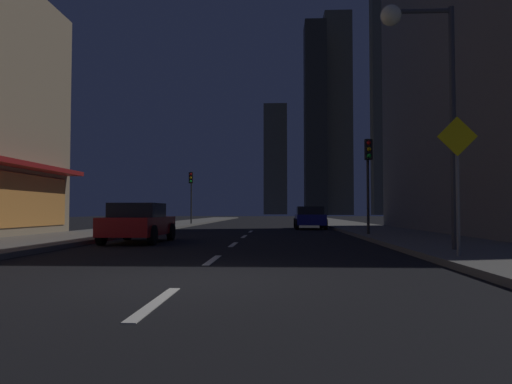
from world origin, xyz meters
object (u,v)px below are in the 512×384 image
object	(u,v)px
traffic_light_near_right	(368,165)
fire_hydrant_far_left	(162,222)
traffic_light_far_left	(191,186)
pedestrian_crossing_sign	(458,173)
street_lamp_right	(421,66)
car_parked_near	(139,222)
car_parked_far	(310,218)

from	to	relation	value
traffic_light_near_right	fire_hydrant_far_left	bearing A→B (deg)	141.27
traffic_light_far_left	pedestrian_crossing_sign	bearing A→B (deg)	-67.81
traffic_light_far_left	street_lamp_right	distance (m)	27.63
car_parked_near	fire_hydrant_far_left	distance (m)	12.97
car_parked_far	pedestrian_crossing_sign	xyz separation A→B (m)	(2.00, -20.03, 1.28)
car_parked_near	street_lamp_right	world-z (taller)	street_lamp_right
car_parked_far	traffic_light_near_right	world-z (taller)	traffic_light_near_right
street_lamp_right	traffic_light_near_right	bearing A→B (deg)	89.15
fire_hydrant_far_left	traffic_light_far_left	size ratio (longest dim) A/B	0.16
car_parked_near	traffic_light_far_left	world-z (taller)	traffic_light_far_left
car_parked_far	street_lamp_right	bearing A→B (deg)	-84.40
fire_hydrant_far_left	traffic_light_far_left	distance (m)	8.50
traffic_light_near_right	traffic_light_far_left	distance (m)	20.40
fire_hydrant_far_left	traffic_light_near_right	bearing A→B (deg)	-38.73
traffic_light_far_left	traffic_light_near_right	bearing A→B (deg)	-57.38
traffic_light_far_left	pedestrian_crossing_sign	distance (m)	29.41
car_parked_far	traffic_light_near_right	distance (m)	10.48
street_lamp_right	pedestrian_crossing_sign	distance (m)	3.59
car_parked_near	traffic_light_far_left	bearing A→B (deg)	95.22
fire_hydrant_far_left	pedestrian_crossing_sign	world-z (taller)	pedestrian_crossing_sign
car_parked_far	fire_hydrant_far_left	size ratio (longest dim) A/B	6.48
car_parked_far	traffic_light_far_left	bearing A→B (deg)	141.75
traffic_light_far_left	car_parked_near	bearing A→B (deg)	-84.78
fire_hydrant_far_left	pedestrian_crossing_sign	bearing A→B (deg)	-59.04
traffic_light_far_left	street_lamp_right	size ratio (longest dim) A/B	0.64
fire_hydrant_far_left	street_lamp_right	xyz separation A→B (m)	(11.28, -17.29, 4.61)
traffic_light_near_right	pedestrian_crossing_sign	world-z (taller)	traffic_light_near_right
car_parked_near	pedestrian_crossing_sign	xyz separation A→B (m)	(9.20, -6.41, 1.28)
fire_hydrant_far_left	traffic_light_near_right	size ratio (longest dim) A/B	0.16
fire_hydrant_far_left	pedestrian_crossing_sign	xyz separation A→B (m)	(11.50, -19.17, 1.56)
pedestrian_crossing_sign	traffic_light_far_left	bearing A→B (deg)	112.19
car_parked_near	traffic_light_far_left	xyz separation A→B (m)	(-1.90, 20.80, 2.45)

